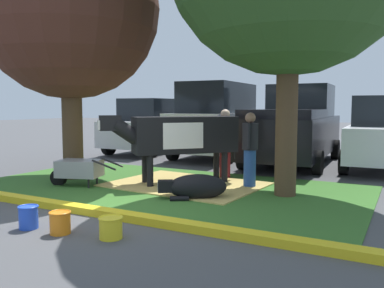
{
  "coord_description": "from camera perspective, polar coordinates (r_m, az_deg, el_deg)",
  "views": [
    {
      "loc": [
        4.36,
        -5.47,
        1.75
      ],
      "look_at": [
        0.05,
        2.52,
        0.9
      ],
      "focal_mm": 38.01,
      "sensor_mm": 36.0,
      "label": 1
    }
  ],
  "objects": [
    {
      "name": "wheelbarrow",
      "position": [
        9.19,
        -15.64,
        -3.39
      ],
      "size": [
        1.61,
        0.94,
        0.63
      ],
      "color": "gray",
      "rests_on": "ground"
    },
    {
      "name": "bucket_yellow",
      "position": [
        5.59,
        -11.33,
        -11.37
      ],
      "size": [
        0.33,
        0.33,
        0.29
      ],
      "color": "yellow",
      "rests_on": "ground"
    },
    {
      "name": "person_handler",
      "position": [
        9.76,
        4.67,
        0.35
      ],
      "size": [
        0.49,
        0.34,
        1.67
      ],
      "color": "maroon",
      "rests_on": "ground"
    },
    {
      "name": "grass_island",
      "position": [
        8.82,
        -3.85,
        -6.04
      ],
      "size": [
        8.28,
        4.52,
        0.02
      ],
      "primitive_type": "cube",
      "color": "#386B28",
      "rests_on": "ground"
    },
    {
      "name": "sedan_silver",
      "position": [
        15.41,
        -5.73,
        2.49
      ],
      "size": [
        2.14,
        4.46,
        2.02
      ],
      "color": "silver",
      "rests_on": "ground"
    },
    {
      "name": "bucket_orange",
      "position": [
        5.96,
        -18.02,
        -10.38
      ],
      "size": [
        0.3,
        0.3,
        0.31
      ],
      "color": "orange",
      "rests_on": "ground"
    },
    {
      "name": "bucket_blue",
      "position": [
        6.35,
        -21.97,
        -9.43
      ],
      "size": [
        0.29,
        0.29,
        0.33
      ],
      "color": "blue",
      "rests_on": "ground"
    },
    {
      "name": "curb_yellow",
      "position": [
        6.94,
        -14.64,
        -8.93
      ],
      "size": [
        9.48,
        0.24,
        0.12
      ],
      "primitive_type": "cube",
      "color": "yellow",
      "rests_on": "ground"
    },
    {
      "name": "hay_bedding",
      "position": [
        8.98,
        -0.91,
        -5.72
      ],
      "size": [
        3.38,
        2.65,
        0.04
      ],
      "primitive_type": "cube",
      "rotation": [
        0.0,
        0.0,
        -0.08
      ],
      "color": "tan",
      "rests_on": "ground"
    },
    {
      "name": "person_visitor_near",
      "position": [
        8.72,
        8.13,
        -0.53
      ],
      "size": [
        0.34,
        0.52,
        1.61
      ],
      "color": "#23478C",
      "rests_on": "ground"
    },
    {
      "name": "ground_plane",
      "position": [
        7.21,
        -10.05,
        -8.79
      ],
      "size": [
        80.0,
        80.0,
        0.0
      ],
      "primitive_type": "plane",
      "color": "#4C4C4F"
    },
    {
      "name": "suv_black",
      "position": [
        13.96,
        3.69,
        3.38
      ],
      "size": [
        2.25,
        4.67,
        2.52
      ],
      "color": "silver",
      "rests_on": "ground"
    },
    {
      "name": "pickup_truck_black",
      "position": [
        12.73,
        14.22,
        2.33
      ],
      "size": [
        2.37,
        5.47,
        2.42
      ],
      "color": "black",
      "rests_on": "ground"
    },
    {
      "name": "calf_lying",
      "position": [
        7.66,
        0.52,
        -6.04
      ],
      "size": [
        1.27,
        0.99,
        0.48
      ],
      "color": "black",
      "rests_on": "ground"
    },
    {
      "name": "shade_tree_left",
      "position": [
        10.36,
        -16.85,
        17.62
      ],
      "size": [
        4.21,
        4.21,
        6.11
      ],
      "color": "#4C3823",
      "rests_on": "ground"
    },
    {
      "name": "cow_holstein",
      "position": [
        9.04,
        -1.65,
        1.23
      ],
      "size": [
        2.41,
        2.55,
        1.56
      ],
      "color": "black",
      "rests_on": "ground"
    }
  ]
}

